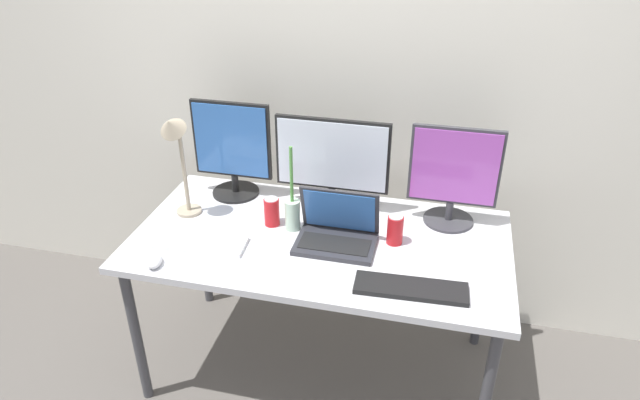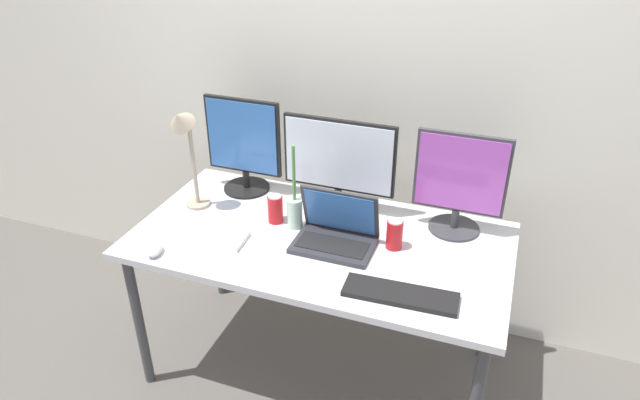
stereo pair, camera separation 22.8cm
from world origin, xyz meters
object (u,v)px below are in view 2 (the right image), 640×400
Objects in this scene: mouse_by_keyboard at (154,250)px; bamboo_vase at (295,210)px; keyboard_main at (400,294)px; desk_lamp at (185,140)px; soda_can_by_laptop at (394,234)px; laptop_silver at (336,232)px; monitor_left at (244,145)px; work_desk at (320,250)px; soda_can_near_keyboard at (275,209)px; keyboard_aux at (203,235)px; monitor_center at (339,161)px; monitor_right at (460,183)px.

mouse_by_keyboard is 0.59m from bamboo_vase.
desk_lamp reaches higher than keyboard_main.
soda_can_by_laptop is 0.25× the size of desk_lamp.
desk_lamp is at bearing -177.58° from bamboo_vase.
monitor_left is at bearing 151.78° from laptop_silver.
soda_can_near_keyboard reaches higher than work_desk.
soda_can_near_keyboard is (0.23, 0.22, 0.05)m from keyboard_aux.
mouse_by_keyboard is (-0.12, -0.17, 0.01)m from keyboard_aux.
monitor_left is 0.84m from soda_can_by_laptop.
monitor_center is 0.42m from soda_can_by_laptop.
keyboard_main is at bearing -15.56° from mouse_by_keyboard.
work_desk is at bearing -18.72° from bamboo_vase.
monitor_left reaches higher than keyboard_aux.
laptop_silver is at bearing -166.94° from soda_can_by_laptop.
mouse_by_keyboard is 0.75× the size of soda_can_by_laptop.
monitor_center is at bearing 21.14° from desk_lamp.
monitor_left is 0.65m from laptop_silver.
work_desk is 0.33m from soda_can_by_laptop.
keyboard_main is 0.71m from soda_can_near_keyboard.
soda_can_near_keyboard is 0.10m from bamboo_vase.
soda_can_by_laptop is 0.33× the size of bamboo_vase.
work_desk is 12.35× the size of soda_can_by_laptop.
work_desk is 0.40m from monitor_center.
bamboo_vase is (0.33, 0.21, 0.07)m from keyboard_aux.
keyboard_main is 1.11m from desk_lamp.
bamboo_vase is (-0.53, 0.31, 0.07)m from keyboard_main.
monitor_center is 0.29m from bamboo_vase.
keyboard_aux reaches higher than work_desk.
monitor_left is 1.11× the size of keyboard_main.
work_desk is 12.35× the size of soda_can_near_keyboard.
bamboo_vase is (0.45, 0.38, 0.06)m from mouse_by_keyboard.
monitor_right is 1.18× the size of keyboard_aux.
bamboo_vase reaches higher than keyboard_main.
monitor_center is 1.56× the size of laptop_silver.
laptop_silver is at bearing -73.07° from monitor_center.
monitor_left is 0.99m from monitor_right.
keyboard_aux is 3.89× the size of mouse_by_keyboard.
monitor_center is at bearing 26.45° from mouse_by_keyboard.
bamboo_vase reaches higher than laptop_silver.
monitor_center is at bearing -2.58° from monitor_left.
laptop_silver is 0.75m from desk_lamp.
soda_can_near_keyboard is (-0.22, -0.20, -0.17)m from monitor_center.
keyboard_aux is at bearing -160.37° from work_desk.
monitor_left is 1.40× the size of laptop_silver.
monitor_center is at bearing 91.86° from work_desk.
monitor_right is 0.57m from keyboard_main.
laptop_silver is 0.31m from soda_can_near_keyboard.
mouse_by_keyboard is 0.19× the size of desk_lamp.
monitor_right is 0.34m from soda_can_by_laptop.
mouse_by_keyboard is 0.53m from soda_can_near_keyboard.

